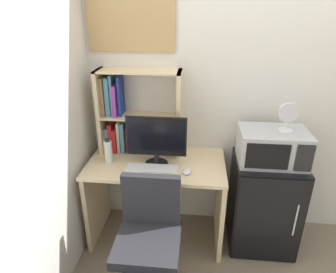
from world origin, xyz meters
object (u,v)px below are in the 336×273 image
desk_chair (149,246)px  wall_corkboard (130,15)px  keyboard (152,169)px  water_bottle (108,151)px  mini_fridge (263,204)px  computer_mouse (187,171)px  hutch_bookshelf (128,114)px  desk_fan (288,116)px  monitor (156,139)px  microwave (272,146)px

desk_chair → wall_corkboard: bearing=106.1°
keyboard → wall_corkboard: wall_corkboard is taller
water_bottle → mini_fridge: 1.38m
water_bottle → desk_chair: water_bottle is taller
mini_fridge → keyboard: bearing=-171.3°
computer_mouse → water_bottle: (-0.65, 0.11, 0.08)m
hutch_bookshelf → computer_mouse: (0.53, -0.35, -0.32)m
mini_fridge → desk_fan: bearing=-1.8°
water_bottle → desk_chair: (0.41, -0.51, -0.47)m
monitor → desk_chair: (0.01, -0.51, -0.60)m
monitor → keyboard: (-0.03, -0.09, -0.21)m
desk_chair → water_bottle: bearing=128.5°
microwave → keyboard: bearing=-171.2°
water_bottle → mini_fridge: water_bottle is taller
mini_fridge → monitor: bearing=-177.0°
computer_mouse → desk_fan: (0.73, 0.16, 0.42)m
computer_mouse → monitor: bearing=155.6°
mini_fridge → wall_corkboard: (-1.14, 0.29, 1.47)m
computer_mouse → microwave: size_ratio=0.19×
desk_fan → desk_chair: (-0.96, -0.56, -0.81)m
keyboard → desk_chair: bearing=-85.1°
monitor → desk_chair: monitor is taller
microwave → hutch_bookshelf: bearing=171.0°
hutch_bookshelf → mini_fridge: 1.38m
computer_mouse → mini_fridge: (0.65, 0.16, -0.37)m
keyboard → desk_fan: desk_fan is taller
monitor → desk_fan: 1.00m
monitor → microwave: (0.90, 0.05, -0.04)m
water_bottle → wall_corkboard: wall_corkboard is taller
monitor → keyboard: 0.23m
microwave → wall_corkboard: size_ratio=0.74×
mini_fridge → desk_chair: size_ratio=0.92×
keyboard → wall_corkboard: 1.20m
keyboard → hutch_bookshelf: bearing=127.2°
monitor → computer_mouse: monitor is taller
keyboard → mini_fridge: 1.01m
computer_mouse → wall_corkboard: (-0.48, 0.45, 1.10)m
desk_chair → keyboard: bearing=94.9°
keyboard → water_bottle: water_bottle is taller
monitor → computer_mouse: bearing=-24.4°
mini_fridge → desk_chair: bearing=-147.9°
computer_mouse → desk_chair: bearing=-120.9°
hutch_bookshelf → computer_mouse: size_ratio=7.35×
hutch_bookshelf → wall_corkboard: 0.79m
computer_mouse → water_bottle: water_bottle is taller
desk_chair → hutch_bookshelf: bearing=111.0°
mini_fridge → microwave: 0.54m
monitor → desk_fan: desk_fan is taller
computer_mouse → desk_chair: (-0.24, -0.40, -0.39)m
microwave → wall_corkboard: wall_corkboard is taller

